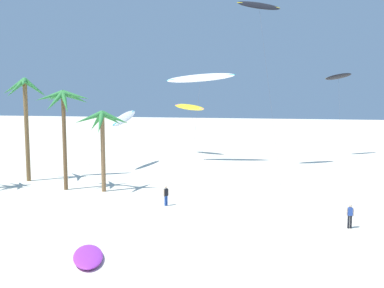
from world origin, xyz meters
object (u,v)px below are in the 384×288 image
object	(u,v)px
flying_kite_5	(124,118)
palm_tree_0	(25,99)
flying_kite_2	(259,6)
person_mid_field	(350,215)
person_near_left	(166,195)
palm_tree_4	(63,106)
flying_kite_3	(339,76)
flying_kite_1	(201,78)
grounded_kite_0	(88,256)
flying_kite_0	(189,107)
palm_tree_3	(103,127)

from	to	relation	value
flying_kite_5	palm_tree_0	bearing A→B (deg)	-123.15
flying_kite_2	person_mid_field	world-z (taller)	flying_kite_2
palm_tree_0	flying_kite_5	world-z (taller)	palm_tree_0
palm_tree_0	flying_kite_2	size ratio (longest dim) A/B	0.53
flying_kite_5	person_near_left	bearing A→B (deg)	-60.61
palm_tree_4	flying_kite_3	world-z (taller)	flying_kite_3
flying_kite_1	grounded_kite_0	xyz separation A→B (m)	(0.01, -34.75, -10.84)
palm_tree_4	flying_kite_2	distance (m)	25.88
flying_kite_2	person_mid_field	distance (m)	30.50
flying_kite_2	grounded_kite_0	xyz separation A→B (m)	(-7.42, -31.99, -19.06)
flying_kite_2	flying_kite_5	distance (m)	20.89
person_mid_field	palm_tree_0	bearing A→B (deg)	161.01
flying_kite_0	flying_kite_5	size ratio (longest dim) A/B	1.22
flying_kite_1	flying_kite_3	xyz separation A→B (m)	(18.20, 10.17, 0.40)
flying_kite_2	person_near_left	distance (m)	27.68
flying_kite_5	palm_tree_3	bearing A→B (deg)	-78.13
palm_tree_0	flying_kite_0	size ratio (longest dim) A/B	1.06
palm_tree_0	person_mid_field	world-z (taller)	palm_tree_0
flying_kite_1	grounded_kite_0	bearing A→B (deg)	-89.98
palm_tree_0	flying_kite_3	world-z (taller)	flying_kite_3
person_mid_field	grounded_kite_0	bearing A→B (deg)	-149.54
flying_kite_0	flying_kite_1	world-z (taller)	flying_kite_1
palm_tree_3	flying_kite_0	world-z (taller)	flying_kite_0
palm_tree_4	flying_kite_1	bearing A→B (deg)	62.62
flying_kite_0	flying_kite_3	bearing A→B (deg)	8.41
flying_kite_2	flying_kite_3	distance (m)	18.55
palm_tree_0	flying_kite_0	distance (m)	25.79
palm_tree_3	flying_kite_3	bearing A→B (deg)	50.16
flying_kite_1	flying_kite_3	size ratio (longest dim) A/B	0.98
flying_kite_0	person_mid_field	bearing A→B (deg)	-61.48
palm_tree_4	grounded_kite_0	distance (m)	20.34
flying_kite_1	person_near_left	size ratio (longest dim) A/B	7.27
palm_tree_3	grounded_kite_0	size ratio (longest dim) A/B	1.84
palm_tree_4	flying_kite_5	distance (m)	13.66
flying_kite_3	person_near_left	xyz separation A→B (m)	(-16.95, -32.71, -10.53)
flying_kite_5	grounded_kite_0	bearing A→B (deg)	-73.83
palm_tree_4	person_near_left	world-z (taller)	palm_tree_4
flying_kite_1	flying_kite_2	bearing A→B (deg)	-20.39
person_mid_field	person_near_left	bearing A→B (deg)	166.11
palm_tree_3	flying_kite_5	bearing A→B (deg)	101.87
person_mid_field	flying_kite_1	bearing A→B (deg)	120.03
palm_tree_3	flying_kite_2	xyz separation A→B (m)	(13.20, 15.78, 13.28)
grounded_kite_0	person_mid_field	size ratio (longest dim) A/B	2.43
flying_kite_3	grounded_kite_0	world-z (taller)	flying_kite_3
flying_kite_1	flying_kite_2	xyz separation A→B (m)	(7.43, -2.76, 8.23)
palm_tree_0	flying_kite_0	xyz separation A→B (m)	(12.47, 22.53, -1.48)
palm_tree_0	flying_kite_0	world-z (taller)	palm_tree_0
palm_tree_0	palm_tree_4	xyz separation A→B (m)	(5.79, -3.08, -0.63)
palm_tree_4	flying_kite_3	distance (m)	40.14
palm_tree_3	flying_kite_1	size ratio (longest dim) A/B	0.63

